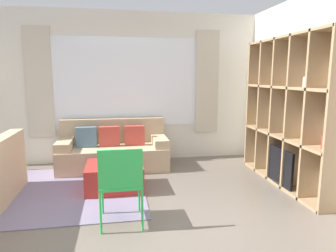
{
  "coord_description": "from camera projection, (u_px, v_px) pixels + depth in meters",
  "views": [
    {
      "loc": [
        -0.2,
        -2.64,
        1.58
      ],
      "look_at": [
        0.53,
        1.58,
        0.85
      ],
      "focal_mm": 32.0,
      "sensor_mm": 36.0,
      "label": 1
    }
  ],
  "objects": [
    {
      "name": "folding_chair",
      "position": [
        121.0,
        179.0,
        3.09
      ],
      "size": [
        0.44,
        0.46,
        0.86
      ],
      "rotation": [
        0.0,
        0.0,
        3.14
      ],
      "color": "green",
      "rests_on": "ground_plane"
    },
    {
      "name": "wall_right",
      "position": [
        297.0,
        91.0,
        4.44
      ],
      "size": [
        0.07,
        4.07,
        2.7
      ],
      "primitive_type": "cube",
      "color": "silver",
      "rests_on": "ground_plane"
    },
    {
      "name": "area_rug",
      "position": [
        67.0,
        191.0,
        4.13
      ],
      "size": [
        2.1,
        2.07,
        0.01
      ],
      "primitive_type": "cube",
      "color": "slate",
      "rests_on": "ground_plane"
    },
    {
      "name": "wall_back",
      "position": [
        127.0,
        88.0,
        5.46
      ],
      "size": [
        6.03,
        0.11,
        2.7
      ],
      "color": "silver",
      "rests_on": "ground_plane"
    },
    {
      "name": "ground_plane",
      "position": [
        141.0,
        242.0,
        2.87
      ],
      "size": [
        16.0,
        16.0,
        0.0
      ],
      "primitive_type": "plane",
      "color": "#665B51"
    },
    {
      "name": "ottoman",
      "position": [
        115.0,
        176.0,
        4.17
      ],
      "size": [
        0.77,
        0.67,
        0.37
      ],
      "color": "#A82823",
      "rests_on": "ground_plane"
    },
    {
      "name": "couch_main",
      "position": [
        114.0,
        150.0,
        5.16
      ],
      "size": [
        1.81,
        0.82,
        0.82
      ],
      "color": "tan",
      "rests_on": "ground_plane"
    },
    {
      "name": "shelving_unit",
      "position": [
        291.0,
        115.0,
        4.27
      ],
      "size": [
        0.38,
        2.04,
        2.12
      ],
      "color": "silver",
      "rests_on": "ground_plane"
    }
  ]
}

